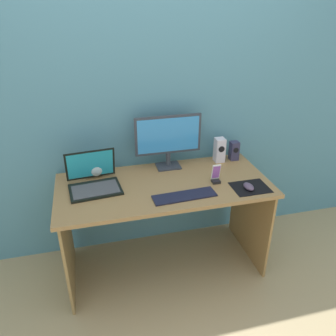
# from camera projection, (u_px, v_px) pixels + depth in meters

# --- Properties ---
(ground_plane) EXTENTS (8.00, 8.00, 0.00)m
(ground_plane) POSITION_uv_depth(u_px,v_px,m) (164.00, 264.00, 2.69)
(ground_plane) COLOR tan
(wall_back) EXTENTS (6.00, 0.04, 2.50)m
(wall_back) POSITION_uv_depth(u_px,v_px,m) (151.00, 99.00, 2.46)
(wall_back) COLOR teal
(wall_back) RESTS_ON ground_plane
(desk) EXTENTS (1.49, 0.68, 0.75)m
(desk) POSITION_uv_depth(u_px,v_px,m) (164.00, 202.00, 2.42)
(desk) COLOR olive
(desk) RESTS_ON ground_plane
(monitor) EXTENTS (0.50, 0.14, 0.41)m
(monitor) POSITION_uv_depth(u_px,v_px,m) (168.00, 138.00, 2.48)
(monitor) COLOR #313741
(monitor) RESTS_ON desk
(speaker_right) EXTENTS (0.07, 0.07, 0.15)m
(speaker_right) POSITION_uv_depth(u_px,v_px,m) (234.00, 151.00, 2.67)
(speaker_right) COLOR #32314E
(speaker_right) RESTS_ON desk
(speaker_near_monitor) EXTENTS (0.08, 0.08, 0.19)m
(speaker_near_monitor) POSITION_uv_depth(u_px,v_px,m) (219.00, 150.00, 2.63)
(speaker_near_monitor) COLOR silver
(speaker_near_monitor) RESTS_ON desk
(laptop) EXTENTS (0.37, 0.33, 0.24)m
(laptop) POSITION_uv_depth(u_px,v_px,m) (94.00, 181.00, 2.28)
(laptop) COLOR black
(laptop) RESTS_ON desk
(fishbowl) EXTENTS (0.16, 0.16, 0.16)m
(fishbowl) POSITION_uv_depth(u_px,v_px,m) (95.00, 165.00, 2.43)
(fishbowl) COLOR silver
(fishbowl) RESTS_ON desk
(keyboard_external) EXTENTS (0.43, 0.14, 0.01)m
(keyboard_external) POSITION_uv_depth(u_px,v_px,m) (184.00, 196.00, 2.20)
(keyboard_external) COLOR #191B2F
(keyboard_external) RESTS_ON desk
(mousepad) EXTENTS (0.25, 0.20, 0.00)m
(mousepad) POSITION_uv_depth(u_px,v_px,m) (250.00, 187.00, 2.30)
(mousepad) COLOR black
(mousepad) RESTS_ON desk
(mouse) EXTENTS (0.07, 0.10, 0.04)m
(mouse) POSITION_uv_depth(u_px,v_px,m) (249.00, 187.00, 2.27)
(mouse) COLOR #55425B
(mouse) RESTS_ON mousepad
(phone_in_dock) EXTENTS (0.06, 0.05, 0.14)m
(phone_in_dock) POSITION_uv_depth(u_px,v_px,m) (216.00, 176.00, 2.35)
(phone_in_dock) COLOR black
(phone_in_dock) RESTS_ON desk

